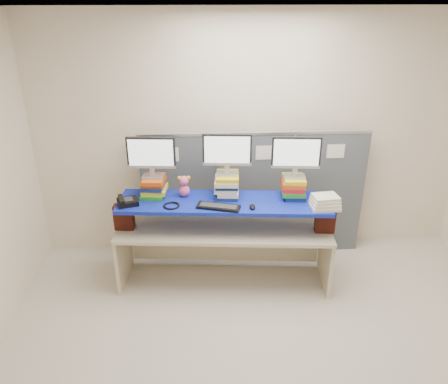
{
  "coord_description": "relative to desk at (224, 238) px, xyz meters",
  "views": [
    {
      "loc": [
        -0.62,
        -2.78,
        2.93
      ],
      "look_at": [
        -0.38,
        1.2,
        1.09
      ],
      "focal_mm": 35.0,
      "sensor_mm": 36.0,
      "label": 1
    }
  ],
  "objects": [
    {
      "name": "monitor_left",
      "position": [
        -0.72,
        0.18,
        0.89
      ],
      "size": [
        0.49,
        0.16,
        0.43
      ],
      "rotation": [
        0.0,
        0.0,
        -0.09
      ],
      "color": "#A9AAAE",
      "rests_on": "book_stack_left"
    },
    {
      "name": "mouse",
      "position": [
        0.27,
        -0.18,
        0.46
      ],
      "size": [
        0.06,
        0.11,
        0.03
      ],
      "primitive_type": "ellipsoid",
      "rotation": [
        0.0,
        0.0,
        0.06
      ],
      "color": "black",
      "rests_on": "blue_board"
    },
    {
      "name": "room",
      "position": [
        0.38,
        -1.2,
        0.86
      ],
      "size": [
        5.0,
        4.0,
        2.8
      ],
      "color": "#F3E2C8",
      "rests_on": "ground"
    },
    {
      "name": "book_stack_left",
      "position": [
        -0.72,
        0.18,
        0.54
      ],
      "size": [
        0.28,
        0.32,
        0.21
      ],
      "color": "#238524",
      "rests_on": "blue_board"
    },
    {
      "name": "brick_pier_left",
      "position": [
        -1.03,
        0.04,
        0.27
      ],
      "size": [
        0.21,
        0.12,
        0.27
      ],
      "primitive_type": "cube",
      "rotation": [
        0.0,
        0.0,
        -0.09
      ],
      "color": "maroon",
      "rests_on": "desk"
    },
    {
      "name": "monitor_center",
      "position": [
        0.04,
        0.12,
        0.93
      ],
      "size": [
        0.49,
        0.16,
        0.43
      ],
      "rotation": [
        0.0,
        0.0,
        -0.09
      ],
      "color": "#A9AAAE",
      "rests_on": "book_stack_center"
    },
    {
      "name": "binder_stack",
      "position": [
        0.98,
        -0.21,
        0.51
      ],
      "size": [
        0.29,
        0.24,
        0.13
      ],
      "rotation": [
        0.0,
        0.0,
        0.07
      ],
      "color": "beige",
      "rests_on": "blue_board"
    },
    {
      "name": "monitor_right",
      "position": [
        0.72,
        0.05,
        0.91
      ],
      "size": [
        0.49,
        0.16,
        0.43
      ],
      "rotation": [
        0.0,
        0.0,
        -0.09
      ],
      "color": "#A9AAAE",
      "rests_on": "book_stack_right"
    },
    {
      "name": "book_stack_center",
      "position": [
        0.04,
        0.12,
        0.57
      ],
      "size": [
        0.27,
        0.33,
        0.24
      ],
      "color": "navy",
      "rests_on": "blue_board"
    },
    {
      "name": "headset",
      "position": [
        -0.53,
        -0.09,
        0.45
      ],
      "size": [
        0.22,
        0.22,
        0.02
      ],
      "primitive_type": "torus",
      "rotation": [
        0.0,
        0.0,
        -0.47
      ],
      "color": "black",
      "rests_on": "blue_board"
    },
    {
      "name": "desk_phone",
      "position": [
        -0.98,
        -0.02,
        0.48
      ],
      "size": [
        0.24,
        0.23,
        0.08
      ],
      "rotation": [
        0.0,
        0.0,
        0.3
      ],
      "color": "black",
      "rests_on": "blue_board"
    },
    {
      "name": "book_stack_right",
      "position": [
        0.72,
        0.06,
        0.56
      ],
      "size": [
        0.27,
        0.31,
        0.22
      ],
      "color": "navy",
      "rests_on": "blue_board"
    },
    {
      "name": "plush_toy",
      "position": [
        -0.4,
        0.14,
        0.56
      ],
      "size": [
        0.13,
        0.1,
        0.23
      ],
      "rotation": [
        0.0,
        0.0,
        0.06
      ],
      "color": "#EE5A91",
      "rests_on": "blue_board"
    },
    {
      "name": "desk",
      "position": [
        0.0,
        0.0,
        0.0
      ],
      "size": [
        2.28,
        0.84,
        0.68
      ],
      "rotation": [
        0.0,
        0.0,
        -0.09
      ],
      "color": "beige",
      "rests_on": "ground"
    },
    {
      "name": "cubicle_partition",
      "position": [
        0.38,
        0.58,
        0.23
      ],
      "size": [
        2.6,
        0.06,
        1.53
      ],
      "color": "#494F56",
      "rests_on": "ground"
    },
    {
      "name": "keyboard",
      "position": [
        -0.06,
        -0.15,
        0.46
      ],
      "size": [
        0.45,
        0.26,
        0.03
      ],
      "rotation": [
        0.0,
        0.0,
        -0.29
      ],
      "color": "black",
      "rests_on": "blue_board"
    },
    {
      "name": "brick_pier_right",
      "position": [
        1.02,
        -0.14,
        0.27
      ],
      "size": [
        0.21,
        0.12,
        0.27
      ],
      "primitive_type": "cube",
      "rotation": [
        0.0,
        0.0,
        -0.09
      ],
      "color": "maroon",
      "rests_on": "desk"
    },
    {
      "name": "blue_board",
      "position": [
        0.0,
        0.0,
        0.42
      ],
      "size": [
        2.19,
        0.73,
        0.04
      ],
      "primitive_type": "cube",
      "rotation": [
        0.0,
        0.0,
        -0.09
      ],
      "color": "#0B1595",
      "rests_on": "brick_pier_left"
    }
  ]
}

